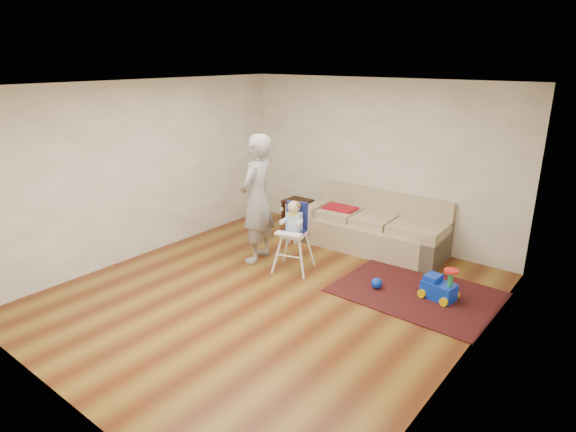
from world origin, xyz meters
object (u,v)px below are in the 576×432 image
Objects in this scene: sofa at (375,223)px; side_table at (298,211)px; toy_ball at (377,283)px; high_chair at (294,237)px; adult at (257,199)px; ride_on_toy at (440,282)px.

sofa is 5.18× the size of side_table.
side_table is at bearing 148.59° from toy_ball.
toy_ball is 0.14× the size of high_chair.
toy_ball is at bearing 83.80° from adult.
adult reaches higher than high_chair.
ride_on_toy is 0.82m from toy_ball.
adult is at bearing -72.45° from side_table.
high_chair is at bearing -159.70° from ride_on_toy.
adult is at bearing -173.25° from toy_ball.
ride_on_toy is 3.04× the size of toy_ball.
toy_ball is (-0.76, -0.26, -0.15)m from ride_on_toy.
sofa is at bearing 154.18° from ride_on_toy.
high_chair reaches higher than toy_ball.
toy_ball is at bearing -153.30° from ride_on_toy.
sofa is 1.20× the size of adult.
high_chair reaches higher than sofa.
sofa reaches higher than side_table.
ride_on_toy is at bearing 87.20° from adult.
ride_on_toy is at bearing -4.80° from high_chair.
toy_ball is (0.75, -1.28, -0.36)m from sofa.
adult reaches higher than side_table.
side_table is 2.94m from toy_ball.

